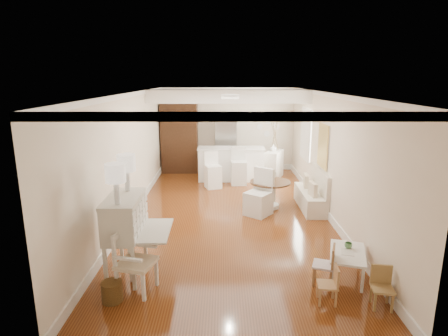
{
  "coord_description": "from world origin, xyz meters",
  "views": [
    {
      "loc": [
        -0.14,
        -8.21,
        3.13
      ],
      "look_at": [
        -0.12,
        0.3,
        1.06
      ],
      "focal_mm": 30.0,
      "sensor_mm": 36.0,
      "label": 1
    }
  ],
  "objects_px": {
    "kids_chair_c": "(383,288)",
    "fridge": "(236,146)",
    "kids_chair_b": "(323,264)",
    "dining_table": "(270,195)",
    "pantry_cabinet": "(180,138)",
    "breakfast_counter": "(231,164)",
    "slip_chair_near": "(258,192)",
    "bar_stool_right": "(239,166)",
    "slip_chair_far": "(265,186)",
    "sideboard": "(274,165)",
    "bar_stool_left": "(213,170)",
    "kids_chair_a": "(327,284)",
    "secretary_bureau": "(126,236)",
    "gustavian_armchair": "(136,262)",
    "wicker_basket": "(112,292)",
    "kids_table": "(347,265)"
  },
  "relations": [
    {
      "from": "kids_chair_c",
      "to": "fridge",
      "type": "height_order",
      "value": "fridge"
    },
    {
      "from": "kids_chair_b",
      "to": "dining_table",
      "type": "height_order",
      "value": "dining_table"
    },
    {
      "from": "fridge",
      "to": "pantry_cabinet",
      "type": "bearing_deg",
      "value": 179.1
    },
    {
      "from": "kids_chair_b",
      "to": "breakfast_counter",
      "type": "xyz_separation_m",
      "value": [
        -1.3,
        6.06,
        0.19
      ]
    },
    {
      "from": "kids_chair_b",
      "to": "slip_chair_near",
      "type": "height_order",
      "value": "slip_chair_near"
    },
    {
      "from": "bar_stool_right",
      "to": "fridge",
      "type": "distance_m",
      "value": 1.57
    },
    {
      "from": "kids_chair_b",
      "to": "pantry_cabinet",
      "type": "bearing_deg",
      "value": -137.51
    },
    {
      "from": "dining_table",
      "to": "fridge",
      "type": "distance_m",
      "value": 3.73
    },
    {
      "from": "slip_chair_far",
      "to": "sideboard",
      "type": "relative_size",
      "value": 0.91
    },
    {
      "from": "fridge",
      "to": "sideboard",
      "type": "relative_size",
      "value": 1.97
    },
    {
      "from": "breakfast_counter",
      "to": "fridge",
      "type": "distance_m",
      "value": 1.14
    },
    {
      "from": "slip_chair_near",
      "to": "bar_stool_left",
      "type": "bearing_deg",
      "value": 154.46
    },
    {
      "from": "slip_chair_far",
      "to": "bar_stool_right",
      "type": "relative_size",
      "value": 0.74
    },
    {
      "from": "dining_table",
      "to": "pantry_cabinet",
      "type": "bearing_deg",
      "value": 125.52
    },
    {
      "from": "kids_chair_a",
      "to": "dining_table",
      "type": "bearing_deg",
      "value": -168.83
    },
    {
      "from": "slip_chair_near",
      "to": "bar_stool_left",
      "type": "xyz_separation_m",
      "value": [
        -1.11,
        2.2,
        -0.02
      ]
    },
    {
      "from": "slip_chair_far",
      "to": "bar_stool_right",
      "type": "distance_m",
      "value": 1.74
    },
    {
      "from": "kids_chair_a",
      "to": "dining_table",
      "type": "relative_size",
      "value": 0.58
    },
    {
      "from": "bar_stool_right",
      "to": "sideboard",
      "type": "relative_size",
      "value": 1.23
    },
    {
      "from": "dining_table",
      "to": "bar_stool_right",
      "type": "xyz_separation_m",
      "value": [
        -0.68,
        2.09,
        0.23
      ]
    },
    {
      "from": "slip_chair_near",
      "to": "breakfast_counter",
      "type": "height_order",
      "value": "slip_chair_near"
    },
    {
      "from": "dining_table",
      "to": "sideboard",
      "type": "relative_size",
      "value": 1.08
    },
    {
      "from": "kids_chair_a",
      "to": "kids_chair_c",
      "type": "height_order",
      "value": "kids_chair_c"
    },
    {
      "from": "kids_chair_a",
      "to": "pantry_cabinet",
      "type": "relative_size",
      "value": 0.25
    },
    {
      "from": "secretary_bureau",
      "to": "gustavian_armchair",
      "type": "relative_size",
      "value": 1.39
    },
    {
      "from": "secretary_bureau",
      "to": "sideboard",
      "type": "bearing_deg",
      "value": 61.17
    },
    {
      "from": "slip_chair_near",
      "to": "fridge",
      "type": "distance_m",
      "value": 4.13
    },
    {
      "from": "gustavian_armchair",
      "to": "kids_chair_b",
      "type": "xyz_separation_m",
      "value": [
        2.83,
        0.2,
        -0.15
      ]
    },
    {
      "from": "kids_chair_b",
      "to": "slip_chair_far",
      "type": "distance_m",
      "value": 3.99
    },
    {
      "from": "kids_chair_c",
      "to": "slip_chair_near",
      "type": "height_order",
      "value": "slip_chair_near"
    },
    {
      "from": "kids_chair_c",
      "to": "slip_chair_near",
      "type": "distance_m",
      "value": 3.9
    },
    {
      "from": "gustavian_armchair",
      "to": "bar_stool_right",
      "type": "relative_size",
      "value": 0.85
    },
    {
      "from": "breakfast_counter",
      "to": "bar_stool_right",
      "type": "xyz_separation_m",
      "value": [
        0.22,
        -0.48,
        0.05
      ]
    },
    {
      "from": "slip_chair_near",
      "to": "bar_stool_right",
      "type": "xyz_separation_m",
      "value": [
        -0.35,
        2.57,
        0.02
      ]
    },
    {
      "from": "kids_chair_b",
      "to": "pantry_cabinet",
      "type": "xyz_separation_m",
      "value": [
        -3.0,
        7.14,
        0.82
      ]
    },
    {
      "from": "kids_chair_a",
      "to": "bar_stool_right",
      "type": "relative_size",
      "value": 0.51
    },
    {
      "from": "kids_chair_a",
      "to": "breakfast_counter",
      "type": "distance_m",
      "value": 6.69
    },
    {
      "from": "dining_table",
      "to": "breakfast_counter",
      "type": "bearing_deg",
      "value": 109.38
    },
    {
      "from": "wicker_basket",
      "to": "fridge",
      "type": "distance_m",
      "value": 7.88
    },
    {
      "from": "slip_chair_near",
      "to": "pantry_cabinet",
      "type": "distance_m",
      "value": 4.75
    },
    {
      "from": "breakfast_counter",
      "to": "bar_stool_right",
      "type": "distance_m",
      "value": 0.53
    },
    {
      "from": "bar_stool_left",
      "to": "pantry_cabinet",
      "type": "distance_m",
      "value": 2.34
    },
    {
      "from": "breakfast_counter",
      "to": "bar_stool_right",
      "type": "relative_size",
      "value": 1.83
    },
    {
      "from": "wicker_basket",
      "to": "kids_chair_a",
      "type": "xyz_separation_m",
      "value": [
        3.07,
        -0.04,
        0.14
      ]
    },
    {
      "from": "kids_table",
      "to": "dining_table",
      "type": "distance_m",
      "value": 3.42
    },
    {
      "from": "bar_stool_left",
      "to": "kids_chair_a",
      "type": "bearing_deg",
      "value": -91.71
    },
    {
      "from": "secretary_bureau",
      "to": "kids_chair_a",
      "type": "height_order",
      "value": "secretary_bureau"
    },
    {
      "from": "slip_chair_far",
      "to": "sideboard",
      "type": "distance_m",
      "value": 2.41
    },
    {
      "from": "dining_table",
      "to": "bar_stool_left",
      "type": "relative_size",
      "value": 0.93
    },
    {
      "from": "slip_chair_far",
      "to": "pantry_cabinet",
      "type": "relative_size",
      "value": 0.36
    }
  ]
}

